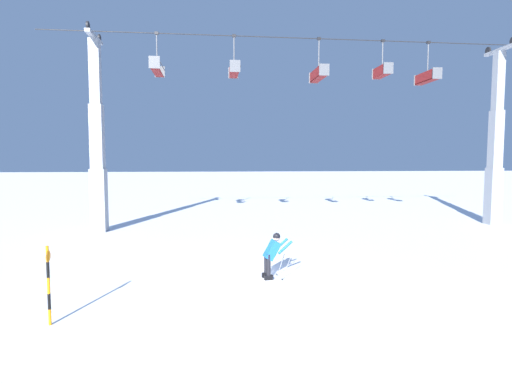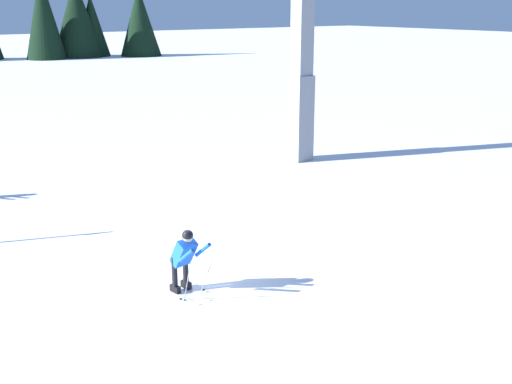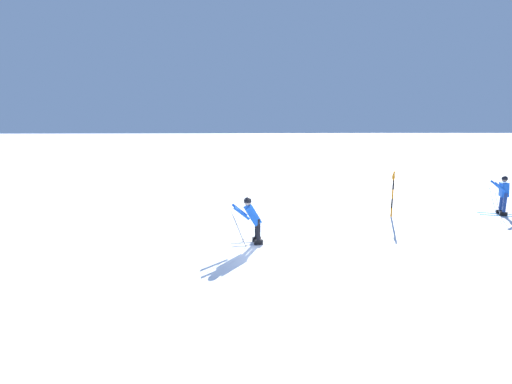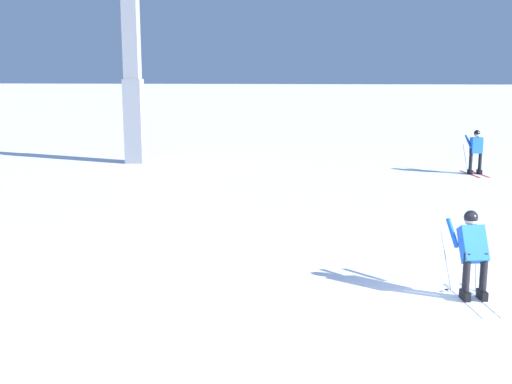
{
  "view_description": "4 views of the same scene",
  "coord_description": "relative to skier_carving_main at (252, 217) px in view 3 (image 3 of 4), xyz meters",
  "views": [
    {
      "loc": [
        -0.88,
        -13.96,
        3.96
      ],
      "look_at": [
        0.82,
        1.31,
        2.77
      ],
      "focal_mm": 28.7,
      "sensor_mm": 36.0,
      "label": 1
    },
    {
      "loc": [
        12.45,
        -6.8,
        6.24
      ],
      "look_at": [
        0.14,
        2.0,
        1.66
      ],
      "focal_mm": 43.66,
      "sensor_mm": 36.0,
      "label": 2
    },
    {
      "loc": [
        1.45,
        10.63,
        3.86
      ],
      "look_at": [
        1.11,
        1.58,
        2.14
      ],
      "focal_mm": 25.55,
      "sensor_mm": 36.0,
      "label": 3
    },
    {
      "loc": [
        -10.0,
        2.35,
        4.07
      ],
      "look_at": [
        1.32,
        3.17,
        1.82
      ],
      "focal_mm": 45.09,
      "sensor_mm": 36.0,
      "label": 4
    }
  ],
  "objects": [
    {
      "name": "ground_plane",
      "position": [
        -1.15,
        0.67,
        -0.9
      ],
      "size": [
        260.0,
        260.0,
        0.0
      ],
      "primitive_type": "plane",
      "color": "white"
    },
    {
      "name": "skier_carving_main",
      "position": [
        0.0,
        0.0,
        0.0
      ],
      "size": [
        1.79,
        0.8,
        1.69
      ],
      "color": "white",
      "rests_on": "ground_plane"
    },
    {
      "name": "trail_marker_pole",
      "position": [
        -5.9,
        -3.24,
        0.15
      ],
      "size": [
        0.07,
        0.28,
        1.93
      ],
      "color": "orange",
      "rests_on": "ground_plane"
    },
    {
      "name": "skier_distant_uphill",
      "position": [
        -10.71,
        -3.39,
        0.07
      ],
      "size": [
        1.82,
        0.98,
        1.7
      ],
      "color": "#198CCC",
      "rests_on": "ground_plane"
    }
  ]
}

